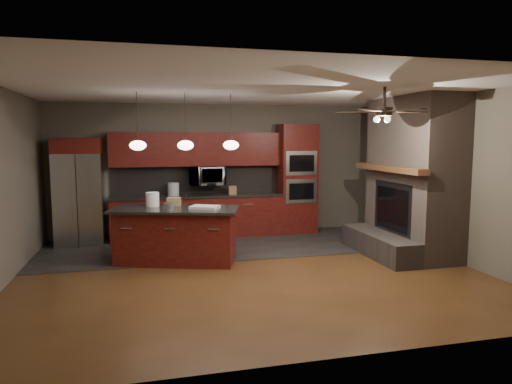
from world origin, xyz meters
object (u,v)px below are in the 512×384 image
object	(u,v)px
microwave	(207,175)
cardboard_box	(174,202)
paint_can	(169,206)
counter_box	(232,190)
counter_bucket	(173,189)
kitchen_island	(176,235)
refrigerator	(79,192)
oven_tower	(297,179)
white_bucket	(153,199)
paint_tray	(205,207)

from	to	relation	value
microwave	cardboard_box	size ratio (longest dim) A/B	3.27
paint_can	counter_box	xyz separation A→B (m)	(1.43, 1.99, 0.01)
counter_bucket	kitchen_island	bearing A→B (deg)	-92.66
refrigerator	kitchen_island	size ratio (longest dim) A/B	0.92
oven_tower	refrigerator	size ratio (longest dim) A/B	1.14
white_bucket	cardboard_box	xyz separation A→B (m)	(0.36, -0.01, -0.05)
refrigerator	paint_can	world-z (taller)	refrigerator
kitchen_island	cardboard_box	bearing A→B (deg)	109.75
oven_tower	paint_tray	bearing A→B (deg)	-138.37
counter_box	oven_tower	bearing A→B (deg)	-0.61
paint_can	paint_tray	size ratio (longest dim) A/B	0.38
microwave	counter_bucket	world-z (taller)	microwave
refrigerator	counter_bucket	xyz separation A→B (m)	(1.82, 0.08, -0.01)
microwave	counter_box	bearing A→B (deg)	-10.91
counter_bucket	cardboard_box	bearing A→B (deg)	-93.44
paint_can	cardboard_box	bearing A→B (deg)	76.10
paint_tray	microwave	bearing A→B (deg)	110.09
microwave	kitchen_island	bearing A→B (deg)	-112.28
paint_tray	cardboard_box	world-z (taller)	cardboard_box
oven_tower	cardboard_box	distance (m)	3.22
oven_tower	paint_tray	distance (m)	3.10
paint_can	counter_bucket	world-z (taller)	counter_bucket
white_bucket	paint_tray	world-z (taller)	white_bucket
paint_can	counter_bucket	distance (m)	2.05
kitchen_island	counter_bucket	size ratio (longest dim) A/B	8.48
paint_can	counter_box	size ratio (longest dim) A/B	0.95
refrigerator	paint_tray	world-z (taller)	refrigerator
counter_box	paint_tray	bearing A→B (deg)	-115.26
kitchen_island	paint_tray	size ratio (longest dim) A/B	5.02
white_bucket	kitchen_island	bearing A→B (deg)	-37.88
oven_tower	cardboard_box	xyz separation A→B (m)	(-2.78, -1.62, -0.20)
microwave	counter_bucket	xyz separation A→B (m)	(-0.71, -0.05, -0.27)
cardboard_box	kitchen_island	bearing A→B (deg)	-74.22
microwave	kitchen_island	world-z (taller)	microwave
oven_tower	paint_can	distance (m)	3.53
cardboard_box	counter_box	world-z (taller)	counter_box
paint_can	counter_bucket	xyz separation A→B (m)	(0.20, 2.04, 0.06)
oven_tower	white_bucket	world-z (taller)	oven_tower
oven_tower	paint_can	world-z (taller)	oven_tower
refrigerator	paint_can	bearing A→B (deg)	-50.39
microwave	white_bucket	size ratio (longest dim) A/B	3.03
counter_bucket	counter_box	distance (m)	1.23
white_bucket	counter_box	distance (m)	2.29
refrigerator	counter_bucket	distance (m)	1.82
oven_tower	white_bucket	size ratio (longest dim) A/B	9.86
refrigerator	microwave	bearing A→B (deg)	2.97
oven_tower	kitchen_island	xyz separation A→B (m)	(-2.77, -1.89, -0.73)
white_bucket	counter_bucket	size ratio (longest dim) A/B	0.91
paint_can	paint_tray	bearing A→B (deg)	-2.01
kitchen_island	cardboard_box	world-z (taller)	cardboard_box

